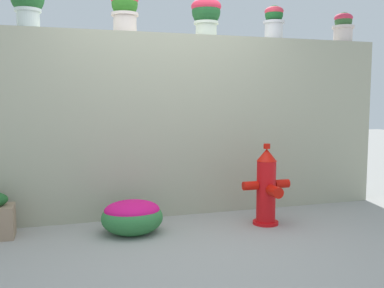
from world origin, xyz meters
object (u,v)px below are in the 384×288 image
object	(u,v)px
potted_plant_3	(206,13)
fire_hydrant	(267,188)
potted_plant_2	(125,8)
flower_bush_left	(132,215)
potted_plant_4	(274,20)
potted_plant_5	(343,26)

from	to	relation	value
potted_plant_3	fire_hydrant	world-z (taller)	potted_plant_3
potted_plant_2	fire_hydrant	bearing A→B (deg)	-30.83
flower_bush_left	fire_hydrant	bearing A→B (deg)	-4.63
potted_plant_4	potted_plant_5	size ratio (longest dim) A/B	1.08
potted_plant_4	fire_hydrant	size ratio (longest dim) A/B	0.48
potted_plant_5	flower_bush_left	xyz separation A→B (m)	(-2.73, -0.63, -2.00)
potted_plant_5	flower_bush_left	distance (m)	3.44
potted_plant_3	potted_plant_5	bearing A→B (deg)	-0.77
potted_plant_4	flower_bush_left	xyz separation A→B (m)	(-1.80, -0.66, -2.02)
potted_plant_2	potted_plant_4	xyz separation A→B (m)	(1.74, -0.00, -0.03)
potted_plant_2	potted_plant_4	bearing A→B (deg)	-0.03
potted_plant_4	potted_plant_5	bearing A→B (deg)	-1.74
potted_plant_2	potted_plant_5	world-z (taller)	potted_plant_2
potted_plant_5	fire_hydrant	bearing A→B (deg)	-151.63
potted_plant_3	potted_plant_4	distance (m)	0.84
potted_plant_4	fire_hydrant	xyz separation A→B (m)	(-0.45, -0.77, -1.82)
potted_plant_2	potted_plant_5	size ratio (longest dim) A/B	1.20
flower_bush_left	potted_plant_5	bearing A→B (deg)	13.09
potted_plant_5	potted_plant_4	bearing A→B (deg)	178.26
potted_plant_2	potted_plant_3	size ratio (longest dim) A/B	1.01
potted_plant_2	potted_plant_5	bearing A→B (deg)	-0.62
potted_plant_2	flower_bush_left	bearing A→B (deg)	-94.90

